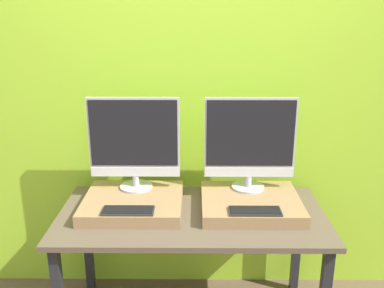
% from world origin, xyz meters
% --- Properties ---
extents(wall_back, '(8.00, 0.04, 2.60)m').
position_xyz_m(wall_back, '(0.00, 0.81, 1.30)').
color(wall_back, '#9ED12D').
rests_on(wall_back, ground_plane).
extents(workbench, '(1.50, 0.74, 0.73)m').
position_xyz_m(workbench, '(0.00, 0.37, 0.66)').
color(workbench, brown).
rests_on(workbench, ground_plane).
extents(wooden_riser_left, '(0.56, 0.50, 0.07)m').
position_xyz_m(wooden_riser_left, '(-0.34, 0.43, 0.77)').
color(wooden_riser_left, '#99754C').
rests_on(wooden_riser_left, workbench).
extents(monitor_left, '(0.53, 0.20, 0.55)m').
position_xyz_m(monitor_left, '(-0.34, 0.57, 1.10)').
color(monitor_left, '#B2B2B7').
rests_on(monitor_left, wooden_riser_left).
extents(keyboard_left, '(0.28, 0.11, 0.01)m').
position_xyz_m(keyboard_left, '(-0.34, 0.24, 0.81)').
color(keyboard_left, '#2D2D2D').
rests_on(keyboard_left, wooden_riser_left).
extents(wooden_riser_right, '(0.56, 0.50, 0.07)m').
position_xyz_m(wooden_riser_right, '(0.34, 0.43, 0.77)').
color(wooden_riser_right, '#99754C').
rests_on(wooden_riser_right, workbench).
extents(monitor_right, '(0.53, 0.20, 0.55)m').
position_xyz_m(monitor_right, '(0.34, 0.57, 1.10)').
color(monitor_right, '#B2B2B7').
rests_on(monitor_right, wooden_riser_right).
extents(keyboard_right, '(0.28, 0.11, 0.01)m').
position_xyz_m(keyboard_right, '(0.34, 0.24, 0.81)').
color(keyboard_right, '#2D2D2D').
rests_on(keyboard_right, wooden_riser_right).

